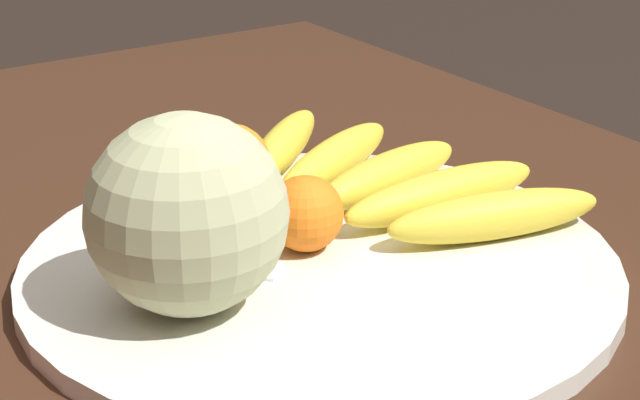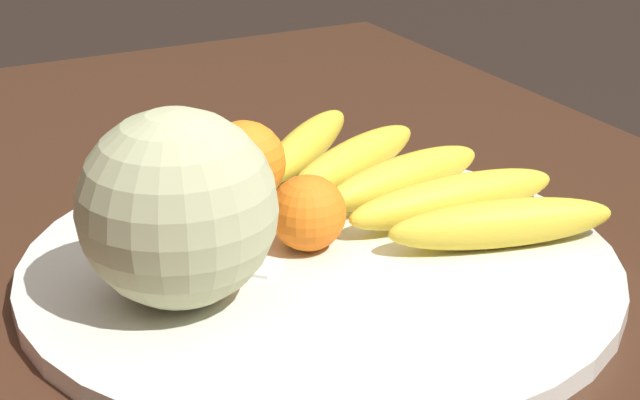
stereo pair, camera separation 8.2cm
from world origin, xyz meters
name	(u,v)px [view 2 (the right image)]	position (x,y,z in m)	size (l,w,h in m)	color
kitchen_table	(279,355)	(0.00, 0.00, 0.66)	(1.32, 0.93, 0.77)	#3D2316
fruit_bowl	(320,266)	(-0.07, -0.01, 0.78)	(0.47, 0.47, 0.02)	silver
melon	(177,208)	(-0.08, 0.11, 0.86)	(0.14, 0.14, 0.14)	#B2B789
banana_bunch	(402,181)	(0.00, -0.12, 0.81)	(0.36, 0.24, 0.04)	#473819
orange_front_left	(184,182)	(0.07, 0.06, 0.81)	(0.06, 0.06, 0.06)	orange
orange_front_right	(246,162)	(0.07, 0.00, 0.82)	(0.07, 0.07, 0.07)	orange
orange_mid_center	(308,213)	(-0.05, -0.01, 0.82)	(0.06, 0.06, 0.06)	orange
orange_back_left	(231,196)	(0.01, 0.04, 0.82)	(0.07, 0.07, 0.07)	orange
produce_tag	(218,261)	(-0.04, 0.07, 0.79)	(0.09, 0.09, 0.00)	white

